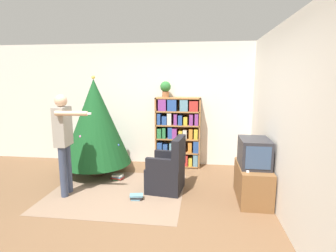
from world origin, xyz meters
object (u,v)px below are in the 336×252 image
(television, at_px, (254,153))
(christmas_tree, at_px, (95,122))
(standing_person, at_px, (64,137))
(armchair, at_px, (168,172))
(bookshelf, at_px, (178,132))
(potted_plant, at_px, (166,88))

(television, relative_size, christmas_tree, 0.30)
(television, xyz_separation_m, christmas_tree, (-2.82, 0.80, 0.28))
(television, bearing_deg, standing_person, -176.35)
(armchair, bearing_deg, bookshelf, -175.17)
(bookshelf, xyz_separation_m, christmas_tree, (-1.54, -0.65, 0.28))
(potted_plant, bearing_deg, armchair, -80.67)
(bookshelf, xyz_separation_m, armchair, (-0.05, -1.28, -0.43))
(television, distance_m, standing_person, 2.94)
(television, bearing_deg, christmas_tree, 164.21)
(television, xyz_separation_m, standing_person, (-2.93, -0.19, 0.20))
(christmas_tree, distance_m, standing_person, 0.99)
(television, bearing_deg, bookshelf, 131.58)
(armchair, distance_m, potted_plant, 1.87)
(bookshelf, relative_size, potted_plant, 4.48)
(standing_person, xyz_separation_m, potted_plant, (1.38, 1.65, 0.71))
(bookshelf, bearing_deg, christmas_tree, -156.96)
(bookshelf, xyz_separation_m, television, (1.29, -1.45, 0.00))
(standing_person, height_order, potted_plant, potted_plant)
(christmas_tree, height_order, armchair, christmas_tree)
(bookshelf, xyz_separation_m, standing_person, (-1.64, -1.64, 0.20))
(christmas_tree, bearing_deg, bookshelf, 23.04)
(bookshelf, height_order, standing_person, standing_person)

